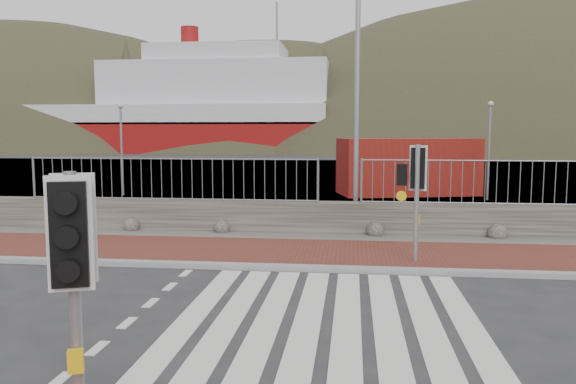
# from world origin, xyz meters

# --- Properties ---
(ground) EXTENTS (220.00, 220.00, 0.00)m
(ground) POSITION_xyz_m (0.00, 0.00, 0.00)
(ground) COLOR #28282B
(ground) RESTS_ON ground
(sidewalk_far) EXTENTS (40.00, 3.00, 0.08)m
(sidewalk_far) POSITION_xyz_m (0.00, 4.50, 0.04)
(sidewalk_far) COLOR brown
(sidewalk_far) RESTS_ON ground
(kerb_far) EXTENTS (40.00, 0.25, 0.12)m
(kerb_far) POSITION_xyz_m (0.00, 3.00, 0.05)
(kerb_far) COLOR gray
(kerb_far) RESTS_ON ground
(zebra_crossing) EXTENTS (4.62, 5.60, 0.01)m
(zebra_crossing) POSITION_xyz_m (-0.00, 0.00, 0.01)
(zebra_crossing) COLOR silver
(zebra_crossing) RESTS_ON ground
(gravel_strip) EXTENTS (40.00, 1.50, 0.06)m
(gravel_strip) POSITION_xyz_m (0.00, 6.50, 0.03)
(gravel_strip) COLOR #59544C
(gravel_strip) RESTS_ON ground
(stone_wall) EXTENTS (40.00, 0.60, 0.90)m
(stone_wall) POSITION_xyz_m (0.00, 7.30, 0.45)
(stone_wall) COLOR #423C36
(stone_wall) RESTS_ON ground
(railing) EXTENTS (18.07, 0.07, 1.22)m
(railing) POSITION_xyz_m (0.00, 7.15, 1.82)
(railing) COLOR gray
(railing) RESTS_ON stone_wall
(quay) EXTENTS (120.00, 40.00, 0.50)m
(quay) POSITION_xyz_m (0.00, 27.90, 0.00)
(quay) COLOR #4C4C4F
(quay) RESTS_ON ground
(water) EXTENTS (220.00, 50.00, 0.05)m
(water) POSITION_xyz_m (0.00, 62.90, 0.00)
(water) COLOR #3F4C54
(water) RESTS_ON ground
(ferry) EXTENTS (50.00, 16.00, 20.00)m
(ferry) POSITION_xyz_m (-24.65, 67.90, 5.36)
(ferry) COLOR maroon
(ferry) RESTS_ON ground
(hills_backdrop) EXTENTS (254.00, 90.00, 100.00)m
(hills_backdrop) POSITION_xyz_m (6.74, 87.90, -23.05)
(hills_backdrop) COLOR #313520
(hills_backdrop) RESTS_ON ground
(traffic_signal_near) EXTENTS (0.42, 0.33, 2.55)m
(traffic_signal_near) POSITION_xyz_m (-1.98, -3.96, 1.84)
(traffic_signal_near) COLOR gray
(traffic_signal_near) RESTS_ON ground
(traffic_signal_far) EXTENTS (0.64, 0.33, 2.61)m
(traffic_signal_far) POSITION_xyz_m (1.69, 3.83, 1.89)
(traffic_signal_far) COLOR gray
(traffic_signal_far) RESTS_ON ground
(streetlight) EXTENTS (1.78, 0.25, 8.37)m
(streetlight) POSITION_xyz_m (0.59, 8.11, 4.71)
(streetlight) COLOR gray
(streetlight) RESTS_ON ground
(shipping_container) EXTENTS (6.57, 3.98, 2.56)m
(shipping_container) POSITION_xyz_m (2.85, 17.72, 1.28)
(shipping_container) COLOR maroon
(shipping_container) RESTS_ON ground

